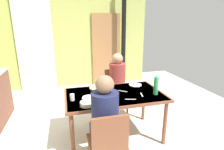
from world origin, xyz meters
name	(u,v)px	position (x,y,z in m)	size (l,w,h in m)	color
ground_plane	(87,138)	(0.00, 0.00, 0.00)	(6.77, 6.77, 0.00)	silver
wall_back	(73,36)	(0.00, 2.61, 1.41)	(4.15, 0.10, 2.83)	#A2AC55
door_wooden	(106,50)	(0.91, 2.53, 1.00)	(0.80, 0.05, 2.00)	#93633C
stove_pipe_column	(124,36)	(1.34, 2.26, 1.41)	(0.12, 0.12, 2.83)	black
curtain_panel	(35,46)	(-0.96, 2.51, 1.19)	(0.90, 0.03, 2.38)	white
dining_table	(115,98)	(0.43, -0.07, 0.65)	(1.45, 0.87, 0.72)	brown
chair_near_diner	(108,143)	(0.14, -0.86, 0.50)	(0.40, 0.40, 0.87)	brown
chair_far_diner	(115,89)	(0.67, 0.72, 0.50)	(0.40, 0.40, 0.87)	brown
person_near_diner	(105,113)	(0.14, -0.72, 0.78)	(0.30, 0.37, 0.77)	#1C2844
person_far_diner	(118,77)	(0.67, 0.58, 0.78)	(0.30, 0.37, 0.77)	brown
water_bottle_green_near	(110,94)	(0.29, -0.34, 0.84)	(0.08, 0.08, 0.26)	#2B7D48
water_bottle_green_far	(156,85)	(1.01, -0.24, 0.87)	(0.07, 0.07, 0.30)	#309957
serving_bowl_center	(87,104)	(-0.02, -0.36, 0.75)	(0.17, 0.17, 0.06)	#E7E9C5
dinner_plate_near_left	(89,98)	(0.04, -0.12, 0.73)	(0.19, 0.19, 0.01)	white
dinner_plate_near_right	(135,85)	(0.88, 0.22, 0.73)	(0.21, 0.21, 0.01)	white
drinking_glass_by_near_diner	(72,97)	(-0.19, -0.15, 0.77)	(0.06, 0.06, 0.09)	silver
drinking_glass_by_far_diner	(105,95)	(0.26, -0.17, 0.77)	(0.06, 0.06, 0.09)	silver
bread_plate_sliced	(95,88)	(0.19, 0.23, 0.73)	(0.19, 0.19, 0.02)	#DBB77A
cutlery_knife_near	(130,99)	(0.59, -0.32, 0.73)	(0.15, 0.02, 0.00)	silver
cutlery_fork_near	(123,91)	(0.58, 0.00, 0.73)	(0.15, 0.02, 0.00)	silver
cutlery_knife_far	(142,95)	(0.80, -0.21, 0.73)	(0.15, 0.02, 0.00)	silver
cutlery_fork_far	(110,91)	(0.39, 0.05, 0.73)	(0.15, 0.02, 0.00)	silver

